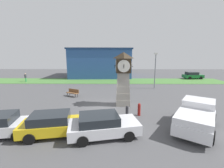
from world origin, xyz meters
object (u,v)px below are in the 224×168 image
car_navy_sedan (0,125)px  car_by_building (103,125)px  bollard_near_tower (139,109)px  bollard_mid_row (127,112)px  bench (73,92)px  pedestrian_by_cars (26,77)px  car_near_tower (54,124)px  street_lamp_near_road (155,68)px  pickup_truck (196,116)px  car_silver_hatch (193,75)px  clock_tower (123,78)px

car_navy_sedan → car_by_building: car_navy_sedan is taller
bollard_near_tower → car_navy_sedan: size_ratio=0.25×
bollard_near_tower → car_navy_sedan: car_navy_sedan is taller
car_navy_sedan → bollard_mid_row: bearing=18.8°
bench → pedestrian_by_cars: size_ratio=1.00×
car_near_tower → street_lamp_near_road: (9.86, 13.61, 2.40)m
car_navy_sedan → pickup_truck: pickup_truck is taller
car_navy_sedan → pedestrian_by_cars: pedestrian_by_cars is taller
car_near_tower → car_silver_hatch: bearing=48.5°
car_by_building → street_lamp_near_road: (6.83, 13.70, 2.41)m
pedestrian_by_cars → pickup_truck: bearing=-39.2°
bollard_mid_row → street_lamp_near_road: street_lamp_near_road is taller
clock_tower → car_silver_hatch: size_ratio=1.29×
car_near_tower → car_navy_sedan: bearing=-177.0°
pedestrian_by_cars → bollard_near_tower: bearing=-40.2°
bollard_near_tower → clock_tower: bearing=113.4°
car_navy_sedan → car_silver_hatch: bearing=44.4°
car_silver_hatch → pedestrian_by_cars: pedestrian_by_cars is taller
car_navy_sedan → bench: (2.03, 9.17, -0.20)m
car_near_tower → bench: (-1.28, 9.00, -0.21)m
clock_tower → car_navy_sedan: clock_tower is taller
bench → car_navy_sedan: bearing=-102.5°
bollard_near_tower → pickup_truck: (3.48, -2.24, 0.40)m
clock_tower → pedestrian_by_cars: (-17.50, 13.07, -1.83)m
car_by_building → pedestrian_by_cars: 24.84m
car_near_tower → car_silver_hatch: 30.97m
bollard_mid_row → bench: bollard_mid_row is taller
bollard_near_tower → pedestrian_by_cars: (-18.69, 15.82, 0.41)m
car_by_building → street_lamp_near_road: street_lamp_near_road is taller
bollard_near_tower → street_lamp_near_road: (4.04, 10.45, 2.60)m
bollard_mid_row → pickup_truck: pickup_truck is taller
car_by_building → car_silver_hatch: (17.49, 23.28, 0.04)m
pickup_truck → bench: size_ratio=3.22×
bollard_near_tower → bollard_mid_row: bollard_near_tower is taller
car_near_tower → pickup_truck: size_ratio=0.82×
clock_tower → bench: clock_tower is taller
street_lamp_near_road → bollard_near_tower: bearing=-111.1°
bollard_near_tower → pedestrian_by_cars: bearing=139.8°
bollard_mid_row → car_near_tower: size_ratio=0.23×
clock_tower → car_by_building: clock_tower is taller
pickup_truck → bench: pickup_truck is taller
bollard_near_tower → car_silver_hatch: car_silver_hatch is taller
bollard_mid_row → pickup_truck: (4.53, -1.65, 0.41)m
car_near_tower → bench: size_ratio=2.65×
car_by_building → bench: (-4.31, 9.10, -0.20)m
clock_tower → bollard_near_tower: clock_tower is taller
car_near_tower → bollard_mid_row: bearing=28.4°
bench → pedestrian_by_cars: 15.30m
bollard_near_tower → car_near_tower: car_near_tower is taller
car_navy_sedan → bench: 9.40m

